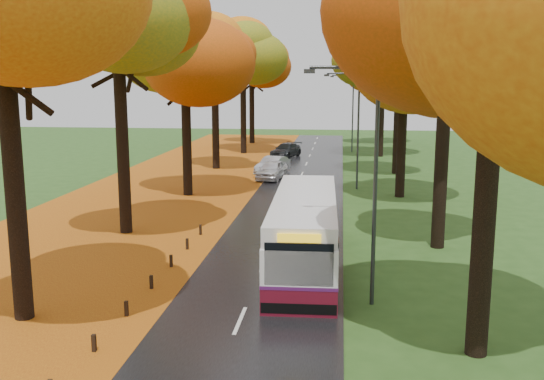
% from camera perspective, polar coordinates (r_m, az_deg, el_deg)
% --- Properties ---
extents(road, '(6.50, 90.00, 0.04)m').
position_cam_1_polar(road, '(37.68, 1.75, -1.10)').
color(road, black).
rests_on(road, ground).
extents(centre_line, '(0.12, 90.00, 0.01)m').
position_cam_1_polar(centre_line, '(37.67, 1.75, -1.06)').
color(centre_line, silver).
rests_on(centre_line, road).
extents(leaf_verge, '(12.00, 90.00, 0.02)m').
position_cam_1_polar(leaf_verge, '(39.44, -11.40, -0.80)').
color(leaf_verge, maroon).
rests_on(leaf_verge, ground).
extents(leaf_drift, '(0.90, 90.00, 0.01)m').
position_cam_1_polar(leaf_drift, '(38.04, -2.84, -0.96)').
color(leaf_drift, '#BE7513').
rests_on(leaf_drift, road).
extents(trees_left, '(9.20, 74.00, 13.88)m').
position_cam_1_polar(trees_left, '(40.23, -8.44, 13.15)').
color(trees_left, black).
rests_on(trees_left, ground).
extents(trees_right, '(9.30, 74.20, 13.96)m').
position_cam_1_polar(trees_right, '(38.99, 12.96, 13.32)').
color(trees_right, black).
rests_on(trees_right, ground).
extents(bollard_row, '(0.11, 23.51, 0.52)m').
position_cam_1_polar(bollard_row, '(19.25, -14.89, -12.16)').
color(bollard_row, black).
rests_on(bollard_row, ground).
extents(streetlamp_near, '(2.45, 0.18, 8.00)m').
position_cam_1_polar(streetlamp_near, '(20.01, 9.03, 2.17)').
color(streetlamp_near, '#333538').
rests_on(streetlamp_near, ground).
extents(streetlamp_mid, '(2.45, 0.18, 8.00)m').
position_cam_1_polar(streetlamp_mid, '(41.90, 7.78, 6.46)').
color(streetlamp_mid, '#333538').
rests_on(streetlamp_mid, ground).
extents(streetlamp_far, '(2.45, 0.18, 8.00)m').
position_cam_1_polar(streetlamp_far, '(63.86, 7.39, 7.80)').
color(streetlamp_far, '#333538').
rests_on(streetlamp_far, ground).
extents(bus, '(2.80, 11.01, 2.88)m').
position_cam_1_polar(bus, '(24.48, 3.09, -3.76)').
color(bus, '#5C0E1D').
rests_on(bus, road).
extents(car_white, '(2.34, 4.45, 1.44)m').
position_cam_1_polar(car_white, '(45.87, -0.01, 1.92)').
color(car_white, silver).
rests_on(car_white, road).
extents(car_silver, '(2.61, 4.45, 1.39)m').
position_cam_1_polar(car_silver, '(48.38, 0.06, 2.33)').
color(car_silver, gray).
rests_on(car_silver, road).
extents(car_dark, '(3.17, 4.90, 1.32)m').
position_cam_1_polar(car_dark, '(59.09, 1.31, 3.77)').
color(car_dark, black).
rests_on(car_dark, road).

